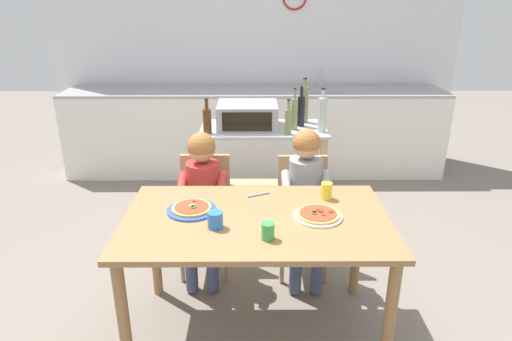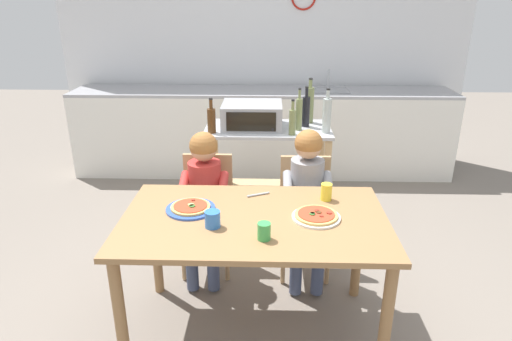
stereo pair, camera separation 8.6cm
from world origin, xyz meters
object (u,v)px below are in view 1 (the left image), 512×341
(serving_spoon, at_px, (258,194))
(dining_chair_right, at_px, (303,206))
(bottle_dark_olive_oil, at_px, (207,120))
(drinking_cup_yellow, at_px, (326,191))
(toaster_oven, at_px, (247,115))
(bottle_slim_sauce, at_px, (304,104))
(dining_table, at_px, (256,234))
(kitchen_island_cart, at_px, (263,161))
(dining_chair_left, at_px, (205,205))
(drinking_cup_green, at_px, (268,231))
(pizza_plate_white, at_px, (318,215))
(bottle_clear_vinegar, at_px, (301,110))
(child_in_grey_shirt, at_px, (306,190))
(drinking_cup_blue, at_px, (215,220))
(bottle_tall_green_wine, at_px, (288,121))
(bottle_squat_spirits, at_px, (322,114))
(pizza_plate_blue_rimmed, at_px, (192,209))
(child_in_red_shirt, at_px, (202,190))
(bottle_brown_beer, at_px, (294,113))

(serving_spoon, bearing_deg, dining_chair_right, 51.62)
(bottle_dark_olive_oil, relative_size, drinking_cup_yellow, 2.76)
(toaster_oven, distance_m, bottle_slim_sauce, 0.50)
(dining_table, bearing_deg, dining_chair_right, 64.18)
(kitchen_island_cart, distance_m, drinking_cup_yellow, 1.19)
(dining_chair_left, bearing_deg, drinking_cup_green, -66.22)
(bottle_slim_sauce, distance_m, pizza_plate_white, 1.54)
(bottle_clear_vinegar, xyz_separation_m, child_in_grey_shirt, (-0.04, -0.84, -0.32))
(kitchen_island_cart, bearing_deg, child_in_grey_shirt, -71.67)
(dining_table, height_order, dining_chair_left, dining_chair_left)
(bottle_clear_vinegar, height_order, drinking_cup_blue, bottle_clear_vinegar)
(dining_chair_right, bearing_deg, pizza_plate_white, -89.99)
(bottle_tall_green_wine, bearing_deg, bottle_squat_spirits, 14.15)
(pizza_plate_blue_rimmed, distance_m, drinking_cup_blue, 0.24)
(child_in_red_shirt, bearing_deg, bottle_slim_sauce, 51.26)
(bottle_squat_spirits, xyz_separation_m, bottle_tall_green_wine, (-0.26, -0.07, -0.03))
(bottle_brown_beer, xyz_separation_m, drinking_cup_blue, (-0.51, -1.40, -0.20))
(bottle_dark_olive_oil, bearing_deg, dining_chair_left, -88.30)
(bottle_dark_olive_oil, distance_m, drinking_cup_blue, 1.33)
(bottle_slim_sauce, bearing_deg, child_in_red_shirt, -128.74)
(toaster_oven, distance_m, bottle_dark_olive_oil, 0.35)
(dining_table, bearing_deg, child_in_grey_shirt, 59.46)
(pizza_plate_blue_rimmed, height_order, drinking_cup_blue, drinking_cup_blue)
(bottle_tall_green_wine, distance_m, dining_table, 1.23)
(dining_chair_left, distance_m, serving_spoon, 0.62)
(toaster_oven, bearing_deg, bottle_slim_sauce, 18.54)
(pizza_plate_white, distance_m, drinking_cup_blue, 0.55)
(drinking_cup_yellow, relative_size, drinking_cup_green, 1.14)
(bottle_dark_olive_oil, bearing_deg, pizza_plate_white, -59.80)
(dining_chair_left, bearing_deg, dining_chair_right, -1.95)
(dining_table, bearing_deg, bottle_slim_sauce, 75.07)
(dining_chair_right, distance_m, drinking_cup_green, 0.99)
(dining_chair_left, height_order, drinking_cup_blue, drinking_cup_blue)
(drinking_cup_yellow, bearing_deg, toaster_oven, 112.50)
(child_in_grey_shirt, relative_size, drinking_cup_yellow, 10.55)
(bottle_slim_sauce, bearing_deg, bottle_tall_green_wine, -113.53)
(bottle_dark_olive_oil, distance_m, pizza_plate_white, 1.40)
(bottle_tall_green_wine, distance_m, pizza_plate_blue_rimmed, 1.26)
(bottle_clear_vinegar, distance_m, drinking_cup_blue, 1.62)
(dining_table, bearing_deg, bottle_squat_spirits, 67.33)
(bottle_dark_olive_oil, bearing_deg, drinking_cup_green, -73.45)
(serving_spoon, bearing_deg, kitchen_island_cart, 87.31)
(bottle_clear_vinegar, relative_size, pizza_plate_white, 1.26)
(serving_spoon, bearing_deg, toaster_oven, 94.05)
(bottle_squat_spirits, bearing_deg, pizza_plate_blue_rimmed, -127.00)
(toaster_oven, height_order, dining_table, toaster_oven)
(pizza_plate_blue_rimmed, bearing_deg, toaster_oven, 77.30)
(kitchen_island_cart, xyz_separation_m, bottle_clear_vinegar, (0.30, 0.05, 0.42))
(bottle_brown_beer, xyz_separation_m, dining_chair_left, (-0.66, -0.59, -0.51))
(bottle_squat_spirits, distance_m, pizza_plate_white, 1.26)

